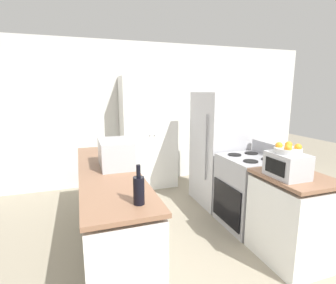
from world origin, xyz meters
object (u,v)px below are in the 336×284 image
pantry_cabinet (148,133)px  fruit_bowl (288,149)px  stove (249,191)px  wine_bottle (139,190)px  refrigerator (220,149)px  toaster_oven (287,165)px  microwave (116,153)px

pantry_cabinet → fruit_bowl: pantry_cabinet is taller
pantry_cabinet → stove: pantry_cabinet is taller
wine_bottle → fruit_bowl: size_ratio=1.19×
refrigerator → toaster_oven: bearing=-95.9°
refrigerator → microwave: 1.79m
stove → microwave: 1.76m
stove → wine_bottle: bearing=-151.4°
stove → fruit_bowl: bearing=-100.8°
microwave → fruit_bowl: (1.51, -0.90, 0.13)m
pantry_cabinet → stove: 2.09m
refrigerator → microwave: bearing=-159.2°
refrigerator → wine_bottle: (-1.64, -1.68, 0.17)m
refrigerator → wine_bottle: 2.35m
fruit_bowl → wine_bottle: bearing=-174.3°
pantry_cabinet → wine_bottle: pantry_cabinet is taller
refrigerator → toaster_oven: refrigerator is taller
stove → refrigerator: size_ratio=0.63×
refrigerator → wine_bottle: refrigerator is taller
microwave → fruit_bowl: fruit_bowl is taller
refrigerator → wine_bottle: bearing=-134.4°
microwave → wine_bottle: size_ratio=1.73×
stove → microwave: size_ratio=2.06×
microwave → wine_bottle: (0.02, -1.05, -0.03)m
wine_bottle → toaster_oven: size_ratio=0.83×
wine_bottle → toaster_oven: bearing=5.2°
pantry_cabinet → fruit_bowl: size_ratio=7.79×
pantry_cabinet → refrigerator: bearing=-51.1°
refrigerator → fruit_bowl: (-0.15, -1.53, 0.33)m
stove → refrigerator: refrigerator is taller
wine_bottle → toaster_oven: 1.49m
pantry_cabinet → wine_bottle: bearing=-106.1°
refrigerator → microwave: size_ratio=3.29×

